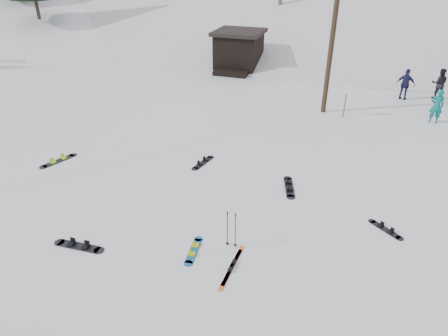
% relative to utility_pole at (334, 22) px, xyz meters
% --- Properties ---
extents(ground, '(200.00, 200.00, 0.00)m').
position_rel_utility_pole_xyz_m(ground, '(-2.00, -14.00, -4.68)').
color(ground, white).
rests_on(ground, ground).
extents(ski_slope, '(60.00, 85.24, 65.97)m').
position_rel_utility_pole_xyz_m(ski_slope, '(-2.00, 41.00, -16.68)').
color(ski_slope, silver).
rests_on(ski_slope, ground).
extents(ridge_left, '(47.54, 95.03, 58.38)m').
position_rel_utility_pole_xyz_m(ridge_left, '(-38.00, 34.00, -15.68)').
color(ridge_left, white).
rests_on(ridge_left, ground).
extents(treeline_left, '(20.00, 64.00, 10.00)m').
position_rel_utility_pole_xyz_m(treeline_left, '(-36.00, 26.00, -4.68)').
color(treeline_left, black).
rests_on(treeline_left, ground).
extents(utility_pole, '(2.00, 0.26, 9.00)m').
position_rel_utility_pole_xyz_m(utility_pole, '(0.00, 0.00, 0.00)').
color(utility_pole, '#3A2819').
rests_on(utility_pole, ground).
extents(trail_sign, '(0.50, 0.09, 1.85)m').
position_rel_utility_pole_xyz_m(trail_sign, '(1.10, -0.42, -3.41)').
color(trail_sign, '#595B60').
rests_on(trail_sign, ground).
extents(lift_hut, '(3.40, 4.10, 2.75)m').
position_rel_utility_pole_xyz_m(lift_hut, '(-7.00, 6.94, -3.32)').
color(lift_hut, black).
rests_on(lift_hut, ground).
extents(hero_snowboard, '(0.39, 1.36, 0.10)m').
position_rel_utility_pole_xyz_m(hero_snowboard, '(-2.28, -12.96, -4.66)').
color(hero_snowboard, '#1861A2').
rests_on(hero_snowboard, ground).
extents(hero_skis, '(0.17, 1.92, 0.10)m').
position_rel_utility_pole_xyz_m(hero_skis, '(-1.00, -13.26, -4.65)').
color(hero_skis, '#E45317').
rests_on(hero_skis, ground).
extents(ski_poles, '(0.34, 0.09, 1.22)m').
position_rel_utility_pole_xyz_m(ski_poles, '(-1.30, -12.37, -4.06)').
color(ski_poles, black).
rests_on(ski_poles, ground).
extents(board_scatter_a, '(1.66, 0.38, 0.12)m').
position_rel_utility_pole_xyz_m(board_scatter_a, '(-5.62, -13.89, -4.65)').
color(board_scatter_a, black).
rests_on(board_scatter_a, ground).
extents(board_scatter_b, '(0.51, 1.46, 0.10)m').
position_rel_utility_pole_xyz_m(board_scatter_b, '(-4.05, -7.73, -4.65)').
color(board_scatter_b, black).
rests_on(board_scatter_b, ground).
extents(board_scatter_c, '(0.79, 1.62, 0.12)m').
position_rel_utility_pole_xyz_m(board_scatter_c, '(-9.87, -9.53, -4.65)').
color(board_scatter_c, black).
rests_on(board_scatter_c, ground).
extents(board_scatter_d, '(1.07, 0.89, 0.09)m').
position_rel_utility_pole_xyz_m(board_scatter_d, '(3.11, -10.05, -4.66)').
color(board_scatter_d, black).
rests_on(board_scatter_d, ground).
extents(board_scatter_f, '(0.68, 1.61, 0.12)m').
position_rel_utility_pole_xyz_m(board_scatter_f, '(-0.27, -8.50, -4.65)').
color(board_scatter_f, black).
rests_on(board_scatter_f, ground).
extents(skier_teal, '(0.64, 0.42, 1.75)m').
position_rel_utility_pole_xyz_m(skier_teal, '(5.52, 0.24, -3.80)').
color(skier_teal, '#0A6C63').
rests_on(skier_teal, ground).
extents(skier_dark, '(0.88, 0.69, 1.78)m').
position_rel_utility_pole_xyz_m(skier_dark, '(6.12, 4.46, -3.79)').
color(skier_dark, black).
rests_on(skier_dark, ground).
extents(skier_navy, '(1.13, 0.66, 1.81)m').
position_rel_utility_pole_xyz_m(skier_navy, '(4.22, 3.56, -3.78)').
color(skier_navy, '#1B1D45').
rests_on(skier_navy, ground).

